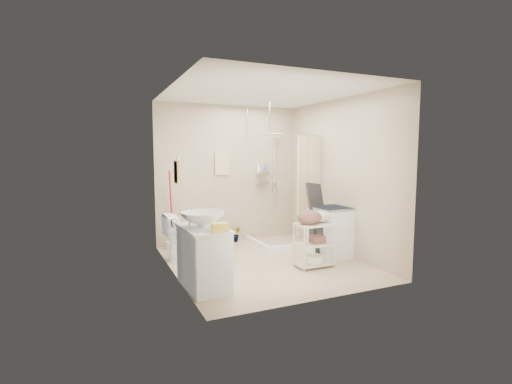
% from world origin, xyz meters
% --- Properties ---
extents(floor, '(3.20, 3.20, 0.00)m').
position_xyz_m(floor, '(0.00, 0.00, 0.00)').
color(floor, beige).
rests_on(floor, ground).
extents(ceiling, '(2.80, 3.20, 0.04)m').
position_xyz_m(ceiling, '(0.00, 0.00, 2.60)').
color(ceiling, silver).
rests_on(ceiling, ground).
extents(wall_back, '(2.80, 0.04, 2.60)m').
position_xyz_m(wall_back, '(0.00, 1.60, 1.30)').
color(wall_back, '#BBAD91').
rests_on(wall_back, ground).
extents(wall_front, '(2.80, 0.04, 2.60)m').
position_xyz_m(wall_front, '(0.00, -1.60, 1.30)').
color(wall_front, '#BBAD91').
rests_on(wall_front, ground).
extents(wall_left, '(0.04, 3.20, 2.60)m').
position_xyz_m(wall_left, '(-1.40, 0.00, 1.30)').
color(wall_left, '#BBAD91').
rests_on(wall_left, ground).
extents(wall_right, '(0.04, 3.20, 2.60)m').
position_xyz_m(wall_right, '(1.40, 0.00, 1.30)').
color(wall_right, '#BBAD91').
rests_on(wall_right, ground).
extents(vanity, '(0.55, 0.91, 0.78)m').
position_xyz_m(vanity, '(-1.16, -0.66, 0.39)').
color(vanity, silver).
rests_on(vanity, ground).
extents(sink, '(0.70, 0.70, 0.19)m').
position_xyz_m(sink, '(-1.16, -0.65, 0.88)').
color(sink, silver).
rests_on(sink, vanity).
extents(counter_basket, '(0.20, 0.16, 0.11)m').
position_xyz_m(counter_basket, '(-1.06, -1.01, 0.83)').
color(counter_basket, yellow).
rests_on(counter_basket, vanity).
extents(floor_basket, '(0.29, 0.26, 0.13)m').
position_xyz_m(floor_basket, '(-0.96, -0.92, 0.06)').
color(floor_basket, gold).
rests_on(floor_basket, ground).
extents(toilet, '(0.75, 0.46, 0.74)m').
position_xyz_m(toilet, '(-1.04, 0.70, 0.37)').
color(toilet, white).
rests_on(toilet, ground).
extents(mop, '(0.16, 0.16, 1.39)m').
position_xyz_m(mop, '(-1.20, 1.44, 0.69)').
color(mop, '#A01D17').
rests_on(mop, ground).
extents(potted_plant_a, '(0.19, 0.13, 0.37)m').
position_xyz_m(potted_plant_a, '(-0.18, 1.40, 0.18)').
color(potted_plant_a, brown).
rests_on(potted_plant_a, ground).
extents(potted_plant_b, '(0.18, 0.15, 0.29)m').
position_xyz_m(potted_plant_b, '(0.09, 1.46, 0.15)').
color(potted_plant_b, '#994C2F').
rests_on(potted_plant_b, ground).
extents(hanging_towel, '(0.28, 0.03, 0.42)m').
position_xyz_m(hanging_towel, '(-0.15, 1.58, 1.50)').
color(hanging_towel, beige).
rests_on(hanging_towel, wall_back).
extents(towel_ring, '(0.04, 0.22, 0.34)m').
position_xyz_m(towel_ring, '(-1.38, -0.20, 1.47)').
color(towel_ring, '#D3BC79').
rests_on(towel_ring, wall_left).
extents(tp_holder, '(0.08, 0.12, 0.14)m').
position_xyz_m(tp_holder, '(-1.36, 0.05, 0.72)').
color(tp_holder, silver).
rests_on(tp_holder, wall_left).
extents(shower, '(1.10, 1.10, 2.10)m').
position_xyz_m(shower, '(0.85, 1.05, 1.05)').
color(shower, white).
rests_on(shower, ground).
extents(shampoo_bottle_a, '(0.10, 0.10, 0.22)m').
position_xyz_m(shampoo_bottle_a, '(0.59, 1.53, 1.43)').
color(shampoo_bottle_a, silver).
rests_on(shampoo_bottle_a, shower).
extents(shampoo_bottle_b, '(0.09, 0.09, 0.17)m').
position_xyz_m(shampoo_bottle_b, '(0.74, 1.51, 1.41)').
color(shampoo_bottle_b, '#4865AD').
rests_on(shampoo_bottle_b, shower).
extents(washing_machine, '(0.59, 0.60, 0.82)m').
position_xyz_m(washing_machine, '(1.14, -0.14, 0.41)').
color(washing_machine, silver).
rests_on(washing_machine, ground).
extents(laundry_rack, '(0.57, 0.34, 0.79)m').
position_xyz_m(laundry_rack, '(0.60, -0.49, 0.40)').
color(laundry_rack, beige).
rests_on(laundry_rack, ground).
extents(ironing_board, '(0.37, 0.21, 1.25)m').
position_xyz_m(ironing_board, '(0.98, -0.01, 0.63)').
color(ironing_board, black).
rests_on(ironing_board, ground).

